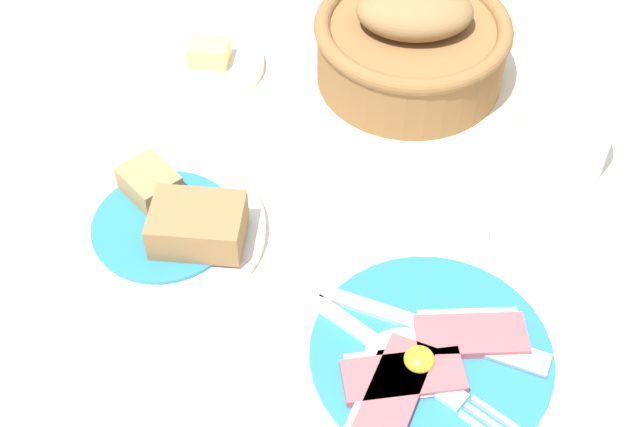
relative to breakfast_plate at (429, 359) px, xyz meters
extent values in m
plane|color=beige|center=(-0.07, 0.01, -0.01)|extent=(3.00, 3.00, 0.00)
cylinder|color=silver|center=(0.00, 0.00, 0.00)|extent=(0.26, 0.26, 0.01)
cylinder|color=teal|center=(0.00, 0.00, 0.00)|extent=(0.19, 0.19, 0.00)
cube|color=#BC5156|center=(-0.01, -0.03, 0.01)|extent=(0.10, 0.07, 0.01)
cube|color=beige|center=(-0.02, -0.01, 0.01)|extent=(0.08, 0.05, 0.01)
cube|color=#BC5156|center=(0.03, 0.02, 0.01)|extent=(0.09, 0.06, 0.01)
cube|color=beige|center=(0.02, 0.04, 0.01)|extent=(0.08, 0.04, 0.01)
cube|color=#BC5156|center=(-0.02, -0.04, 0.01)|extent=(0.04, 0.09, 0.01)
cube|color=beige|center=(-0.03, -0.04, 0.01)|extent=(0.02, 0.08, 0.01)
ellipsoid|color=white|center=(-0.01, -0.01, 0.01)|extent=(0.07, 0.06, 0.01)
ellipsoid|color=yellow|center=(-0.01, -0.01, 0.02)|extent=(0.02, 0.02, 0.01)
cube|color=silver|center=(-0.05, 0.00, 0.01)|extent=(0.10, 0.05, 0.00)
cube|color=silver|center=(0.02, -0.03, 0.01)|extent=(0.03, 0.02, 0.00)
cube|color=silver|center=(0.05, -0.04, 0.01)|extent=(0.04, 0.02, 0.00)
cube|color=silver|center=(0.06, -0.04, 0.01)|extent=(0.04, 0.02, 0.00)
cube|color=silver|center=(-0.04, 0.02, 0.01)|extent=(0.11, 0.02, 0.00)
cube|color=#9EA0A5|center=(0.05, 0.02, 0.01)|extent=(0.08, 0.02, 0.00)
cylinder|color=silver|center=(-0.24, 0.05, 0.00)|extent=(0.17, 0.17, 0.01)
cylinder|color=teal|center=(-0.24, 0.05, 0.00)|extent=(0.12, 0.12, 0.00)
cube|color=olive|center=(-0.21, 0.05, 0.02)|extent=(0.09, 0.07, 0.03)
cube|color=#9E7A4C|center=(-0.27, 0.08, 0.02)|extent=(0.06, 0.06, 0.02)
cylinder|color=white|center=(0.06, 0.25, 0.02)|extent=(0.08, 0.08, 0.06)
cylinder|color=white|center=(0.06, 0.25, 0.04)|extent=(0.07, 0.07, 0.01)
cylinder|color=brown|center=(-0.10, 0.32, 0.02)|extent=(0.19, 0.19, 0.06)
torus|color=brown|center=(-0.10, 0.32, 0.05)|extent=(0.19, 0.19, 0.02)
ellipsoid|color=olive|center=(-0.10, 0.32, 0.07)|extent=(0.13, 0.11, 0.04)
cylinder|color=silver|center=(-0.30, 0.27, 0.00)|extent=(0.11, 0.11, 0.01)
cube|color=#F4E06B|center=(-0.30, 0.27, 0.01)|extent=(0.05, 0.04, 0.02)
cube|color=silver|center=(0.01, 0.23, -0.01)|extent=(0.02, 0.11, 0.01)
ellipsoid|color=silver|center=(0.01, 0.13, 0.00)|extent=(0.03, 0.07, 0.01)
camera|label=1|loc=(0.04, -0.37, 0.58)|focal=50.00mm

